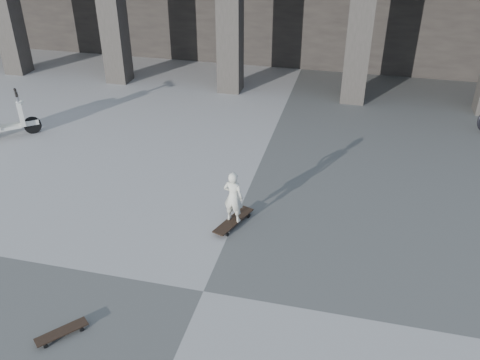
# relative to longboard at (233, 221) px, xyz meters

# --- Properties ---
(ground) EXTENTS (90.00, 90.00, 0.00)m
(ground) POSITION_rel_longboard_xyz_m (-0.01, -1.80, -0.08)
(ground) COLOR #4C4C4A
(ground) RESTS_ON ground
(longboard) EXTENTS (0.56, 1.02, 0.10)m
(longboard) POSITION_rel_longboard_xyz_m (0.00, 0.00, 0.00)
(longboard) COLOR black
(longboard) RESTS_ON ground
(skateboard_spare) EXTENTS (0.59, 0.65, 0.08)m
(skateboard_spare) POSITION_rel_longboard_xyz_m (-1.63, -3.09, -0.01)
(skateboard_spare) COLOR black
(skateboard_spare) RESTS_ON ground
(child) EXTENTS (0.39, 0.28, 0.98)m
(child) POSITION_rel_longboard_xyz_m (-0.00, -0.00, 0.51)
(child) COLOR beige
(child) RESTS_ON longboard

